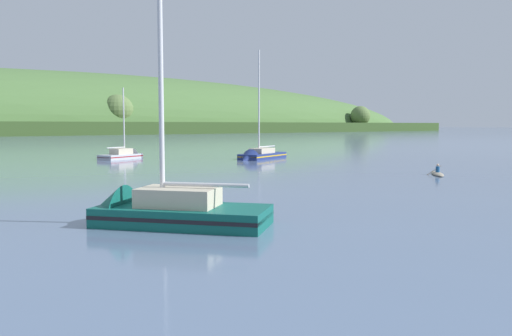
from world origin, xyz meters
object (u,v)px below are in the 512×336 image
Objects in this scene: canoe_with_paddler at (437,174)px; sailboat_midwater_white at (159,216)px; sailboat_near_mooring at (125,156)px; sailboat_outer_reach at (259,158)px.

sailboat_midwater_white is at bearing -31.02° from canoe_with_paddler.
canoe_with_paddler is (14.17, -33.98, -0.18)m from sailboat_near_mooring.
sailboat_midwater_white is 28.41m from canoe_with_paddler.
sailboat_near_mooring is at bearing -111.84° from canoe_with_paddler.
sailboat_midwater_white is 0.95× the size of sailboat_outer_reach.
sailboat_near_mooring is 36.82m from canoe_with_paddler.
canoe_with_paddler is (1.16, -24.28, -0.05)m from sailboat_outer_reach.
canoe_with_paddler is at bearing 66.73° from sailboat_outer_reach.
sailboat_near_mooring is at bearing -60.78° from sailboat_midwater_white.
sailboat_near_mooring is 2.78× the size of canoe_with_paddler.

